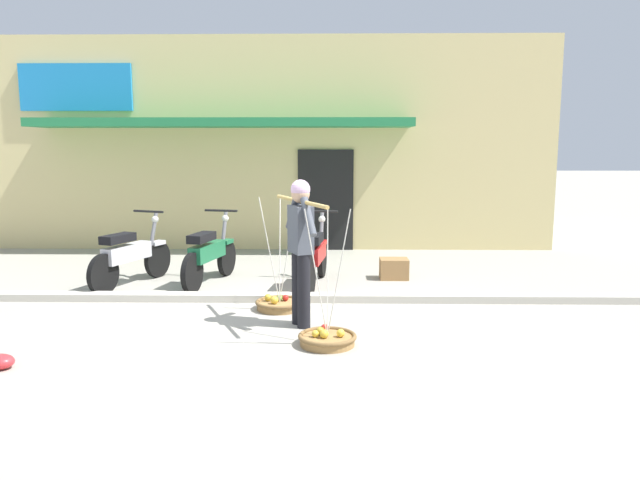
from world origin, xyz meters
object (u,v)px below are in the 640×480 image
Objects in this scene: fruit_basket_right_side at (327,338)px; motorcycle_nearest_shop at (130,256)px; fruit_basket_left_side at (279,303)px; motorcycle_third_in_row at (316,256)px; wooden_crate at (394,269)px; fruit_vendor at (301,243)px; motorcycle_second_in_row at (209,255)px.

motorcycle_nearest_shop is at bearing 137.74° from fruit_basket_right_side.
fruit_basket_left_side is 1.53m from fruit_basket_right_side.
motorcycle_third_in_row is at bearing 71.67° from fruit_basket_left_side.
wooden_crate is (1.21, 0.52, -0.29)m from motorcycle_third_in_row.
fruit_basket_left_side is 2.69m from motorcycle_nearest_shop.
fruit_vendor is at bearing -65.91° from fruit_basket_left_side.
motorcycle_nearest_shop is at bearing -171.94° from wooden_crate.
fruit_basket_left_side is 1.87m from motorcycle_second_in_row.
wooden_crate is (1.03, 3.25, 0.08)m from fruit_basket_right_side.
fruit_vendor is 2.99m from wooden_crate.
wooden_crate is at bearing 8.06° from motorcycle_nearest_shop.
fruit_basket_right_side is at bearing -66.12° from fruit_vendor.
motorcycle_nearest_shop is 1.16m from motorcycle_second_in_row.
motorcycle_second_in_row is at bearing 176.98° from motorcycle_third_in_row.
motorcycle_third_in_row is (-0.18, 2.73, 0.38)m from fruit_basket_right_side.
motorcycle_second_in_row is (-1.79, 2.81, 0.38)m from fruit_basket_right_side.
fruit_basket_left_side is at bearing -108.33° from motorcycle_third_in_row.
motorcycle_nearest_shop is at bearing -179.10° from motorcycle_third_in_row.
fruit_vendor is 1.18m from fruit_basket_right_side.
fruit_basket_left_side reaches higher than motorcycle_third_in_row.
fruit_basket_left_side is at bearing 113.98° from fruit_basket_right_side.
wooden_crate is (2.82, 0.44, -0.29)m from motorcycle_second_in_row.
motorcycle_nearest_shop is 2.77m from motorcycle_third_in_row.
fruit_vendor is at bearing -36.90° from motorcycle_nearest_shop.
motorcycle_nearest_shop is (-2.95, 2.68, 0.38)m from fruit_basket_right_side.
fruit_vendor is at bearing 113.88° from fruit_basket_right_side.
fruit_basket_left_side is at bearing 114.09° from fruit_vendor.
fruit_vendor reaches higher than motorcycle_second_in_row.
fruit_vendor is 1.17× the size of fruit_basket_left_side.
fruit_basket_left_side reaches higher than motorcycle_nearest_shop.
wooden_crate is (3.98, 0.56, -0.29)m from motorcycle_nearest_shop.
fruit_basket_right_side is 3.41m from wooden_crate.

